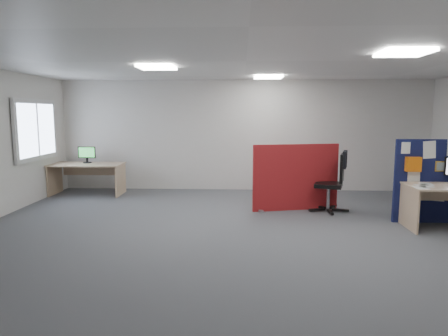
{
  "coord_description": "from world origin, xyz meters",
  "views": [
    {
      "loc": [
        -0.06,
        -6.33,
        1.92
      ],
      "look_at": [
        -0.35,
        0.23,
        1.0
      ],
      "focal_mm": 32.0,
      "sensor_mm": 36.0,
      "label": 1
    }
  ],
  "objects_px": {
    "office_chair": "(335,178)",
    "navy_divider": "(445,181)",
    "monitor_second": "(87,154)",
    "second_desk": "(88,171)",
    "red_divider": "(296,178)"
  },
  "relations": [
    {
      "from": "second_desk",
      "to": "monitor_second",
      "type": "height_order",
      "value": "monitor_second"
    },
    {
      "from": "navy_divider",
      "to": "second_desk",
      "type": "bearing_deg",
      "value": 163.21
    },
    {
      "from": "red_divider",
      "to": "monitor_second",
      "type": "height_order",
      "value": "red_divider"
    },
    {
      "from": "navy_divider",
      "to": "office_chair",
      "type": "xyz_separation_m",
      "value": [
        -1.71,
        0.7,
        -0.07
      ]
    },
    {
      "from": "red_divider",
      "to": "monitor_second",
      "type": "bearing_deg",
      "value": 149.95
    },
    {
      "from": "navy_divider",
      "to": "red_divider",
      "type": "xyz_separation_m",
      "value": [
        -2.45,
        0.81,
        -0.1
      ]
    },
    {
      "from": "office_chair",
      "to": "navy_divider",
      "type": "bearing_deg",
      "value": -4.74
    },
    {
      "from": "navy_divider",
      "to": "monitor_second",
      "type": "xyz_separation_m",
      "value": [
        -7.18,
        2.26,
        0.2
      ]
    },
    {
      "from": "navy_divider",
      "to": "second_desk",
      "type": "height_order",
      "value": "navy_divider"
    },
    {
      "from": "red_divider",
      "to": "second_desk",
      "type": "relative_size",
      "value": 1.04
    },
    {
      "from": "second_desk",
      "to": "office_chair",
      "type": "bearing_deg",
      "value": -14.99
    },
    {
      "from": "red_divider",
      "to": "navy_divider",
      "type": "bearing_deg",
      "value": -31.39
    },
    {
      "from": "navy_divider",
      "to": "red_divider",
      "type": "height_order",
      "value": "navy_divider"
    },
    {
      "from": "second_desk",
      "to": "monitor_second",
      "type": "xyz_separation_m",
      "value": [
        -0.04,
        0.11,
        0.39
      ]
    },
    {
      "from": "second_desk",
      "to": "office_chair",
      "type": "relative_size",
      "value": 1.4
    }
  ]
}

